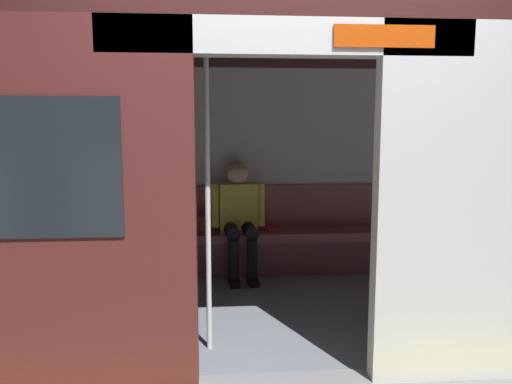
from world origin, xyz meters
TOP-DOWN VIEW (x-y plane):
  - ground_plane at (0.00, 0.00)m, footprint 60.00×60.00m
  - train_car at (0.07, -1.23)m, footprint 6.40×2.78m
  - bench_seat at (0.00, -2.27)m, footprint 3.25×0.44m
  - person_seated at (0.17, -2.22)m, footprint 0.55×0.69m
  - handbag at (0.61, -2.31)m, footprint 0.26×0.15m
  - book at (-0.16, -2.35)m, footprint 0.25×0.27m
  - grab_pole_door at (0.46, -0.49)m, footprint 0.04×0.04m

SIDE VIEW (x-z plane):
  - ground_plane at x=0.00m, z-range 0.00..0.00m
  - bench_seat at x=0.00m, z-range 0.12..0.55m
  - book at x=-0.16m, z-range 0.43..0.46m
  - handbag at x=0.61m, z-range 0.43..0.60m
  - person_seated at x=0.17m, z-range 0.08..1.24m
  - grab_pole_door at x=0.46m, z-range 0.00..2.10m
  - train_car at x=0.07m, z-range 0.37..2.61m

